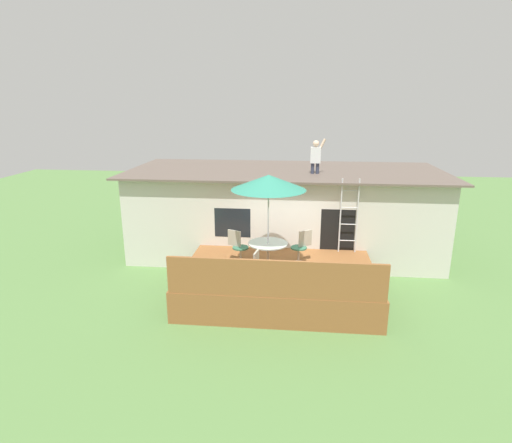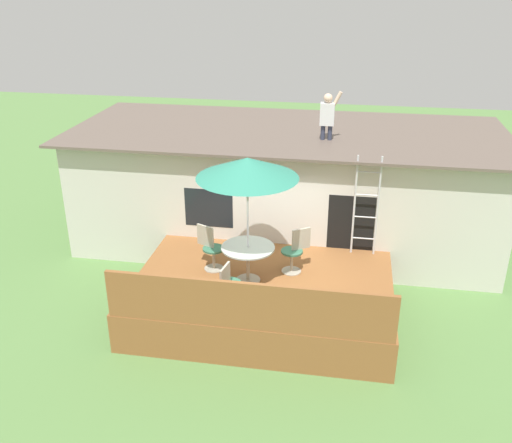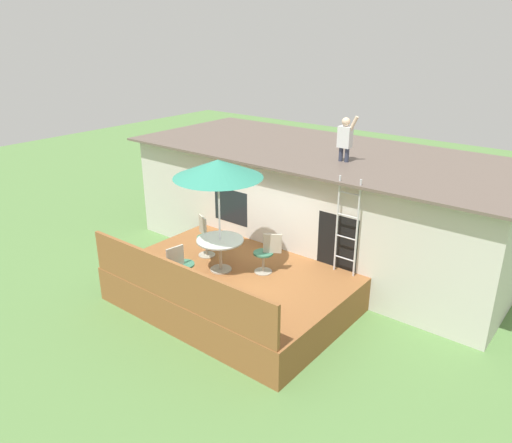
# 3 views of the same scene
# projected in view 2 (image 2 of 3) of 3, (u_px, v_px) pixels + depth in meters

# --- Properties ---
(ground_plane) EXTENTS (40.00, 40.00, 0.00)m
(ground_plane) POSITION_uv_depth(u_px,v_px,m) (263.00, 312.00, 11.64)
(ground_plane) COLOR #567F42
(house) EXTENTS (10.50, 4.50, 2.88)m
(house) POSITION_uv_depth(u_px,v_px,m) (286.00, 186.00, 14.29)
(house) COLOR beige
(house) RESTS_ON ground
(deck) EXTENTS (5.08, 3.62, 0.80)m
(deck) POSITION_uv_depth(u_px,v_px,m) (263.00, 295.00, 11.47)
(deck) COLOR brown
(deck) RESTS_ON ground
(deck_railing) EXTENTS (4.98, 0.08, 0.90)m
(deck_railing) POSITION_uv_depth(u_px,v_px,m) (247.00, 306.00, 9.55)
(deck_railing) COLOR brown
(deck_railing) RESTS_ON deck
(patio_table) EXTENTS (1.04, 1.04, 0.74)m
(patio_table) POSITION_uv_depth(u_px,v_px,m) (248.00, 254.00, 10.99)
(patio_table) COLOR #A59E8C
(patio_table) RESTS_ON deck
(patio_umbrella) EXTENTS (1.90, 1.90, 2.54)m
(patio_umbrella) POSITION_uv_depth(u_px,v_px,m) (247.00, 168.00, 10.27)
(patio_umbrella) COLOR silver
(patio_umbrella) RESTS_ON deck
(step_ladder) EXTENTS (0.52, 0.04, 2.20)m
(step_ladder) POSITION_uv_depth(u_px,v_px,m) (366.00, 206.00, 11.87)
(step_ladder) COLOR silver
(step_ladder) RESTS_ON deck
(person_figure) EXTENTS (0.47, 0.20, 1.11)m
(person_figure) POSITION_uv_depth(u_px,v_px,m) (328.00, 113.00, 12.68)
(person_figure) COLOR #33384C
(person_figure) RESTS_ON house
(patio_chair_left) EXTENTS (0.59, 0.44, 0.92)m
(patio_chair_left) POSITION_uv_depth(u_px,v_px,m) (211.00, 248.00, 11.52)
(patio_chair_left) COLOR #A59E8C
(patio_chair_left) RESTS_ON deck
(patio_chair_right) EXTENTS (0.57, 0.45, 0.92)m
(patio_chair_right) POSITION_uv_depth(u_px,v_px,m) (295.00, 251.00, 11.40)
(patio_chair_right) COLOR #A59E8C
(patio_chair_right) RESTS_ON deck
(patio_chair_near) EXTENTS (0.44, 0.62, 0.92)m
(patio_chair_near) POSITION_uv_depth(u_px,v_px,m) (228.00, 286.00, 10.14)
(patio_chair_near) COLOR #A59E8C
(patio_chair_near) RESTS_ON deck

